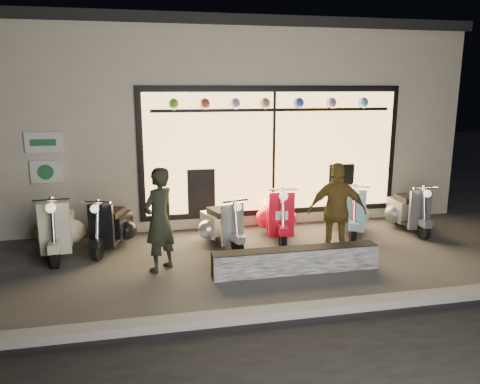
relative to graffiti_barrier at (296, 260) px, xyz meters
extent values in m
plane|color=#383533|center=(-0.44, 0.65, -0.20)|extent=(40.00, 40.00, 0.00)
cube|color=slate|center=(-0.44, -1.35, -0.14)|extent=(40.00, 0.25, 0.12)
cube|color=beige|center=(-0.44, 5.65, 1.80)|extent=(10.00, 6.00, 4.00)
cube|color=black|center=(-0.44, 5.65, 3.90)|extent=(10.20, 6.20, 0.20)
cube|color=black|center=(0.36, 2.63, 1.35)|extent=(5.45, 0.06, 2.65)
cube|color=#FFBF6B|center=(0.36, 2.59, 1.35)|extent=(5.20, 0.04, 2.40)
cube|color=black|center=(0.36, 2.55, 2.20)|extent=(4.90, 0.06, 0.06)
cube|color=white|center=(-4.04, 2.61, 1.65)|extent=(0.65, 0.04, 0.38)
cube|color=white|center=(-4.04, 2.61, 1.10)|extent=(0.55, 0.04, 0.42)
cube|color=black|center=(0.00, 0.00, 0.00)|extent=(2.64, 0.28, 0.40)
cylinder|color=black|center=(-0.74, 0.93, -0.04)|extent=(0.18, 0.32, 0.31)
cylinder|color=black|center=(-1.00, 1.80, -0.04)|extent=(0.20, 0.33, 0.31)
cube|color=silver|center=(-0.79, 1.11, 0.31)|extent=(0.42, 0.18, 0.75)
cube|color=silver|center=(-0.98, 1.71, 0.15)|extent=(0.55, 0.72, 0.42)
cube|color=black|center=(-0.95, 1.62, 0.40)|extent=(0.39, 0.56, 0.11)
sphere|color=#FFF2CC|center=(-0.73, 0.92, 0.67)|extent=(0.17, 0.17, 0.14)
cylinder|color=black|center=(0.13, 1.11, -0.03)|extent=(0.15, 0.36, 0.35)
cylinder|color=black|center=(0.28, 2.12, -0.03)|extent=(0.17, 0.36, 0.35)
cube|color=red|center=(0.16, 1.33, 0.37)|extent=(0.48, 0.14, 0.84)
cube|color=red|center=(0.27, 2.02, 0.19)|extent=(0.53, 0.77, 0.47)
cube|color=black|center=(0.25, 1.92, 0.47)|extent=(0.37, 0.61, 0.12)
sphere|color=#FFF2CC|center=(0.13, 1.10, 0.77)|extent=(0.17, 0.17, 0.15)
cylinder|color=black|center=(-3.07, 1.19, -0.04)|extent=(0.20, 0.33, 0.32)
cylinder|color=black|center=(-2.76, 2.08, -0.04)|extent=(0.21, 0.34, 0.32)
cube|color=black|center=(-3.01, 1.38, 0.33)|extent=(0.43, 0.21, 0.77)
cube|color=black|center=(-2.79, 1.99, 0.16)|extent=(0.59, 0.76, 0.43)
cube|color=black|center=(-2.82, 1.90, 0.42)|extent=(0.43, 0.59, 0.11)
sphere|color=#FFF2CC|center=(-3.08, 1.18, 0.70)|extent=(0.18, 0.18, 0.14)
cylinder|color=black|center=(-3.71, 0.97, -0.02)|extent=(0.13, 0.36, 0.36)
cylinder|color=black|center=(-3.77, 2.02, -0.02)|extent=(0.15, 0.36, 0.36)
cube|color=beige|center=(-3.72, 1.19, 0.39)|extent=(0.49, 0.10, 0.86)
cube|color=beige|center=(-3.76, 1.92, 0.20)|extent=(0.48, 0.76, 0.48)
cube|color=black|center=(-3.76, 1.81, 0.49)|extent=(0.33, 0.60, 0.13)
sphere|color=#FFF2CC|center=(-3.71, 0.96, 0.80)|extent=(0.17, 0.17, 0.16)
cylinder|color=black|center=(1.50, 1.15, -0.03)|extent=(0.21, 0.36, 0.34)
cylinder|color=black|center=(1.85, 2.10, -0.03)|extent=(0.23, 0.36, 0.34)
cube|color=#95BFD4|center=(1.58, 1.35, 0.37)|extent=(0.46, 0.23, 0.83)
cube|color=#95BFD4|center=(1.82, 2.00, 0.18)|extent=(0.64, 0.81, 0.47)
cube|color=black|center=(1.78, 1.91, 0.47)|extent=(0.46, 0.63, 0.12)
sphere|color=#FFF2CC|center=(1.50, 1.14, 0.76)|extent=(0.19, 0.19, 0.15)
cylinder|color=black|center=(2.92, 1.06, -0.04)|extent=(0.11, 0.32, 0.32)
cylinder|color=black|center=(2.97, 2.00, -0.04)|extent=(0.13, 0.33, 0.32)
cube|color=slate|center=(2.93, 1.26, 0.33)|extent=(0.44, 0.09, 0.77)
cube|color=slate|center=(2.96, 1.91, 0.16)|extent=(0.42, 0.68, 0.43)
cube|color=black|center=(2.96, 1.82, 0.42)|extent=(0.29, 0.54, 0.11)
sphere|color=#FFF2CC|center=(2.92, 1.05, 0.70)|extent=(0.15, 0.15, 0.14)
imported|color=black|center=(-2.06, 0.55, 0.63)|extent=(0.71, 0.70, 1.65)
imported|color=brown|center=(0.87, 0.49, 0.62)|extent=(1.03, 0.68, 1.63)
camera|label=1|loc=(-2.29, -6.55, 2.63)|focal=35.00mm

